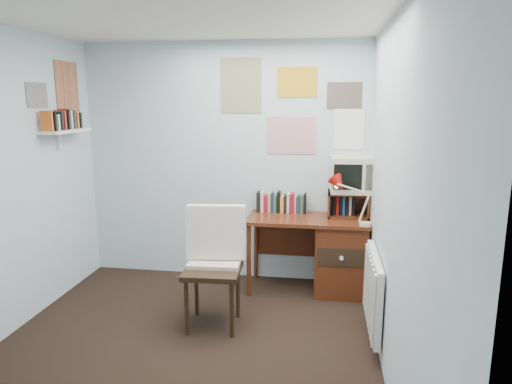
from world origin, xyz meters
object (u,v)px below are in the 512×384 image
Objects in this scene: desk_lamp at (366,204)px; tv_riser at (348,204)px; radiator at (373,291)px; desk at (334,253)px; desk_chair at (213,271)px; crt_tv at (351,173)px; wall_shelf at (66,131)px.

tv_riser is at bearing 95.85° from desk_lamp.
desk is at bearing 107.24° from radiator.
radiator is (0.17, -1.04, -0.47)m from tv_riser.
tv_riser is (-0.15, 0.33, -0.08)m from desk_lamp.
tv_riser is 1.15m from radiator.
radiator is at bearing -4.65° from desk_chair.
desk is at bearing -137.04° from tv_riser.
radiator is at bearing -80.72° from tv_riser.
crt_tv is (-0.13, 0.35, 0.24)m from desk_lamp.
crt_tv is 2.79m from wall_shelf.
radiator is (0.15, -1.06, -0.78)m from crt_tv.
tv_riser is at bearing 99.28° from radiator.
wall_shelf is (-2.69, -0.49, 0.74)m from tv_riser.
desk_chair is at bearing -139.13° from tv_riser.
crt_tv reaches higher than desk_chair.
desk is 1.36m from desk_chair.
desk is 0.51m from tv_riser.
tv_riser reaches higher than desk_chair.
desk_chair is (-1.03, -0.89, 0.09)m from desk.
tv_riser is 0.32m from crt_tv.
wall_shelf reaches higher than desk_chair.
wall_shelf is at bearing 158.99° from desk_chair.
wall_shelf is at bearing -171.60° from desk.
desk is 2.96× the size of crt_tv.
radiator is at bearing -84.20° from crt_tv.
desk_chair is at bearing -139.38° from desk.
crt_tv reaches higher than desk.
desk is 1.21× the size of desk_chair.
radiator is 1.29× the size of wall_shelf.
desk_lamp is 0.37m from tv_riser.
desk_lamp is (0.27, -0.22, 0.56)m from desk.
desk_lamp is at bearing 24.35° from desk_chair.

